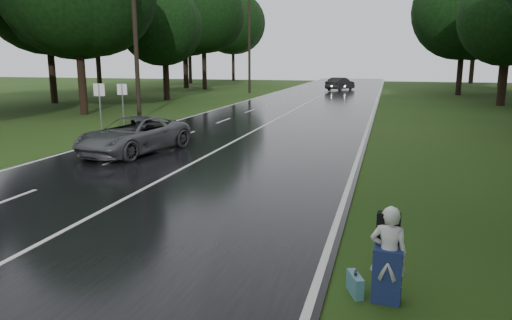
% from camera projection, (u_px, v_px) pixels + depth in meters
% --- Properties ---
extents(ground, '(160.00, 160.00, 0.00)m').
position_uv_depth(ground, '(48.00, 241.00, 10.17)').
color(ground, '#243F12').
rests_on(ground, ground).
extents(road, '(12.00, 140.00, 0.04)m').
position_uv_depth(road, '(270.00, 123.00, 29.03)').
color(road, black).
rests_on(road, ground).
extents(lane_center, '(0.12, 140.00, 0.01)m').
position_uv_depth(lane_center, '(270.00, 122.00, 29.03)').
color(lane_center, silver).
rests_on(lane_center, road).
extents(grey_car, '(3.38, 5.58, 1.45)m').
position_uv_depth(grey_car, '(134.00, 135.00, 19.45)').
color(grey_car, '#4A4C4F').
rests_on(grey_car, road).
extents(far_car, '(3.33, 4.98, 1.55)m').
position_uv_depth(far_car, '(340.00, 84.00, 59.05)').
color(far_car, black).
rests_on(far_car, road).
extents(hitchhiker, '(0.61, 0.56, 1.59)m').
position_uv_depth(hitchhiker, '(388.00, 258.00, 7.50)').
color(hitchhiker, silver).
rests_on(hitchhiker, ground).
extents(suitcase, '(0.32, 0.51, 0.35)m').
position_uv_depth(suitcase, '(355.00, 284.00, 7.82)').
color(suitcase, teal).
rests_on(suitcase, ground).
extents(utility_pole_mid, '(1.80, 0.28, 10.58)m').
position_uv_depth(utility_pole_mid, '(140.00, 119.00, 30.70)').
color(utility_pole_mid, black).
rests_on(utility_pole_mid, ground).
extents(utility_pole_far, '(1.80, 0.28, 10.17)m').
position_uv_depth(utility_pole_far, '(249.00, 93.00, 54.66)').
color(utility_pole_far, black).
rests_on(utility_pole_far, ground).
extents(road_sign_a, '(0.62, 0.10, 2.59)m').
position_uv_depth(road_sign_a, '(102.00, 135.00, 24.47)').
color(road_sign_a, white).
rests_on(road_sign_a, ground).
extents(road_sign_b, '(0.59, 0.10, 2.47)m').
position_uv_depth(road_sign_b, '(124.00, 129.00, 26.51)').
color(road_sign_b, white).
rests_on(road_sign_b, ground).
extents(tree_left_d, '(9.63, 9.63, 15.05)m').
position_uv_depth(tree_left_d, '(84.00, 115.00, 33.44)').
color(tree_left_d, black).
rests_on(tree_left_d, ground).
extents(tree_left_e, '(7.80, 7.80, 12.19)m').
position_uv_depth(tree_left_e, '(167.00, 100.00, 45.46)').
color(tree_left_e, black).
rests_on(tree_left_e, ground).
extents(tree_left_f, '(10.92, 10.92, 17.07)m').
position_uv_depth(tree_left_f, '(205.00, 89.00, 61.15)').
color(tree_left_f, black).
rests_on(tree_left_f, ground).
extents(tree_right_e, '(7.98, 7.98, 12.47)m').
position_uv_depth(tree_right_e, '(500.00, 105.00, 39.98)').
color(tree_right_e, black).
rests_on(tree_right_e, ground).
extents(tree_right_f, '(9.48, 9.48, 14.82)m').
position_uv_depth(tree_right_f, '(458.00, 95.00, 51.77)').
color(tree_right_f, black).
rests_on(tree_right_f, ground).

